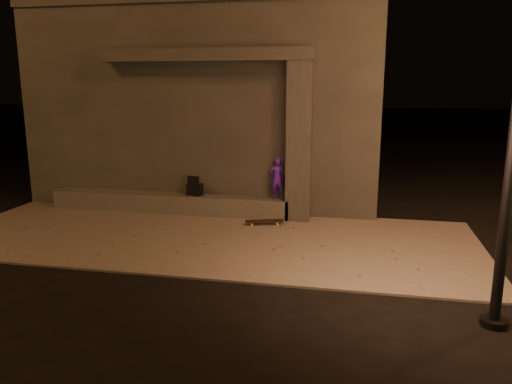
% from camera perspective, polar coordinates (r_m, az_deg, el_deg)
% --- Properties ---
extents(ground, '(120.00, 120.00, 0.00)m').
position_cam_1_polar(ground, '(8.70, -9.68, -9.12)').
color(ground, black).
rests_on(ground, ground).
extents(sidewalk, '(11.00, 4.40, 0.04)m').
position_cam_1_polar(sidewalk, '(10.47, -5.70, -5.15)').
color(sidewalk, slate).
rests_on(sidewalk, ground).
extents(building, '(9.00, 5.10, 5.22)m').
position_cam_1_polar(building, '(14.59, -4.36, 10.16)').
color(building, '#383633').
rests_on(building, ground).
extents(ledge, '(6.00, 0.55, 0.45)m').
position_cam_1_polar(ledge, '(12.48, -9.89, -1.23)').
color(ledge, '#53514B').
rests_on(ledge, sidewalk).
extents(column, '(0.55, 0.55, 3.60)m').
position_cam_1_polar(column, '(11.42, 4.99, 5.68)').
color(column, '#383633').
rests_on(column, sidewalk).
extents(canopy, '(5.00, 0.70, 0.28)m').
position_cam_1_polar(canopy, '(11.87, -5.79, 15.30)').
color(canopy, '#383633').
rests_on(canopy, column).
extents(skateboarder, '(0.41, 0.32, 0.99)m').
position_cam_1_polar(skateboarder, '(11.62, 2.46, 1.56)').
color(skateboarder, '#4B1BB4').
rests_on(skateboarder, ledge).
extents(backpack, '(0.39, 0.29, 0.49)m').
position_cam_1_polar(backpack, '(12.17, -7.00, 0.41)').
color(backpack, black).
rests_on(backpack, ledge).
extents(skateboard, '(0.88, 0.48, 0.09)m').
position_cam_1_polar(skateboard, '(11.22, 0.95, -3.36)').
color(skateboard, black).
rests_on(skateboard, sidewalk).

